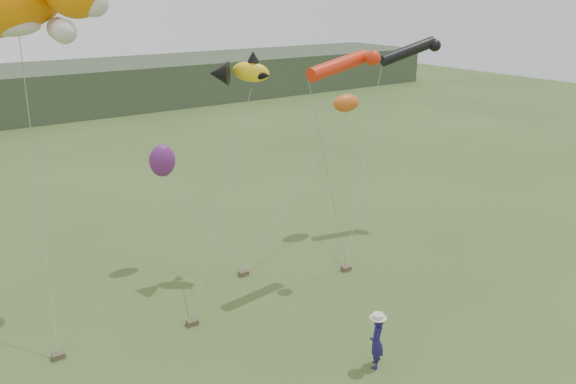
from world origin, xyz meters
name	(u,v)px	position (x,y,z in m)	size (l,w,h in m)	color
festival_attendant	(377,342)	(1.39, 0.07, 0.82)	(0.60, 0.39, 1.64)	#1C1655
sandbag_anchors	(186,322)	(-2.17, 5.20, 0.09)	(13.44, 4.38, 0.18)	brown
fish_kite	(239,72)	(1.61, 7.83, 7.61)	(2.40, 1.57, 1.16)	yellow
tube_kites	(383,56)	(7.33, 6.51, 7.93)	(8.79, 3.64, 1.20)	black
misc_kites	(255,132)	(3.11, 9.29, 4.95)	(9.27, 1.91, 2.55)	#CA5519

